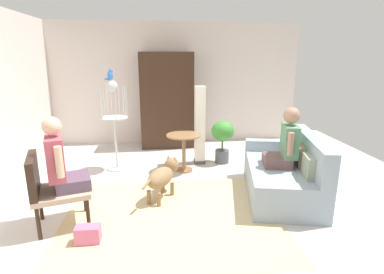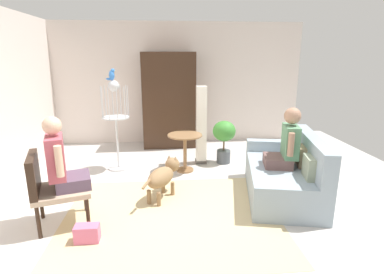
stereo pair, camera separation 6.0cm
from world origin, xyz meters
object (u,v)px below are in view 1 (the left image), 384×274
(parrot, at_px, (110,75))
(person_on_armchair, at_px, (61,161))
(bird_cage_stand, at_px, (114,120))
(armoire_cabinet, at_px, (167,100))
(person_on_couch, at_px, (286,143))
(dog, at_px, (163,176))
(round_end_table, at_px, (184,145))
(potted_plant, at_px, (223,136))
(armchair, at_px, (49,186))
(handbag, at_px, (88,234))
(couch, at_px, (286,175))
(column_lamp, at_px, (200,126))

(parrot, bearing_deg, person_on_armchair, -100.65)
(bird_cage_stand, xyz_separation_m, armoire_cabinet, (0.93, 1.37, 0.12))
(person_on_couch, distance_m, dog, 1.76)
(person_on_couch, xyz_separation_m, round_end_table, (-1.32, 1.12, -0.32))
(round_end_table, bearing_deg, potted_plant, 25.09)
(armchair, distance_m, person_on_couch, 3.04)
(bird_cage_stand, xyz_separation_m, handbag, (-0.03, -2.21, -0.80))
(armchair, bearing_deg, person_on_armchair, 17.02)
(round_end_table, xyz_separation_m, bird_cage_stand, (-1.17, 0.21, 0.43))
(person_on_armchair, xyz_separation_m, armoire_cabinet, (1.29, 3.17, 0.23))
(round_end_table, height_order, armoire_cabinet, armoire_cabinet)
(couch, relative_size, person_on_armchair, 2.06)
(couch, relative_size, armoire_cabinet, 0.87)
(person_on_armchair, distance_m, column_lamp, 2.70)
(person_on_couch, height_order, dog, person_on_couch)
(armchair, bearing_deg, handbag, -38.22)
(person_on_armchair, distance_m, bird_cage_stand, 1.83)
(round_end_table, height_order, potted_plant, potted_plant)
(armchair, xyz_separation_m, bird_cage_stand, (0.50, 1.84, 0.38))
(couch, height_order, handbag, couch)
(round_end_table, relative_size, armoire_cabinet, 0.32)
(couch, distance_m, person_on_armchair, 2.96)
(column_lamp, bearing_deg, person_on_armchair, -133.21)
(bird_cage_stand, bearing_deg, armchair, -105.22)
(couch, distance_m, bird_cage_stand, 2.91)
(potted_plant, bearing_deg, column_lamp, 175.14)
(armchair, bearing_deg, dog, 25.60)
(dog, bearing_deg, armoire_cabinet, 86.88)
(armchair, bearing_deg, bird_cage_stand, 74.78)
(armchair, xyz_separation_m, armoire_cabinet, (1.44, 3.21, 0.49))
(couch, relative_size, bird_cage_stand, 1.13)
(column_lamp, bearing_deg, handbag, -122.46)
(parrot, distance_m, armoire_cabinet, 1.79)
(column_lamp, distance_m, armoire_cabinet, 1.36)
(bird_cage_stand, bearing_deg, handbag, -90.67)
(column_lamp, xyz_separation_m, armoire_cabinet, (-0.56, 1.20, 0.30))
(person_on_couch, height_order, parrot, parrot)
(armchair, distance_m, handbag, 0.74)
(armchair, height_order, handbag, armchair)
(person_on_armchair, relative_size, dog, 1.11)
(person_on_couch, height_order, armoire_cabinet, armoire_cabinet)
(person_on_armchair, bearing_deg, couch, 9.32)
(couch, relative_size, column_lamp, 1.23)
(round_end_table, relative_size, potted_plant, 0.82)
(dog, bearing_deg, column_lamp, 63.34)
(person_on_armchair, height_order, potted_plant, person_on_armchair)
(round_end_table, height_order, dog, round_end_table)
(person_on_armchair, relative_size, bird_cage_stand, 0.55)
(dog, bearing_deg, round_end_table, 69.62)
(armchair, xyz_separation_m, parrot, (0.48, 1.84, 1.12))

